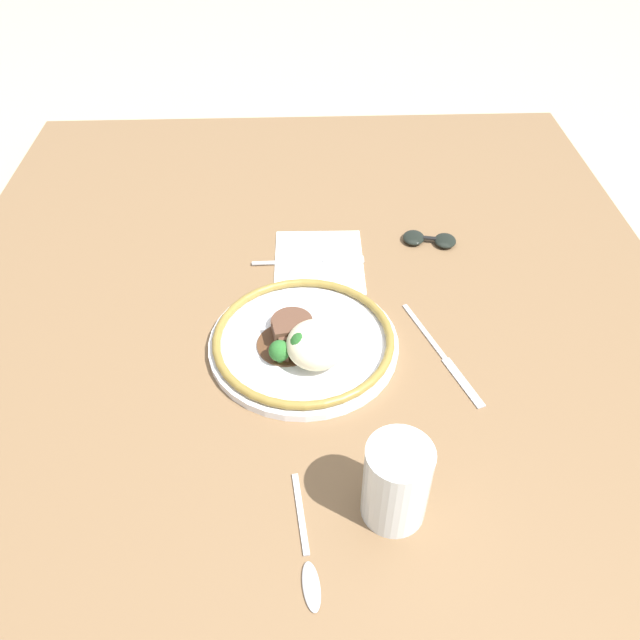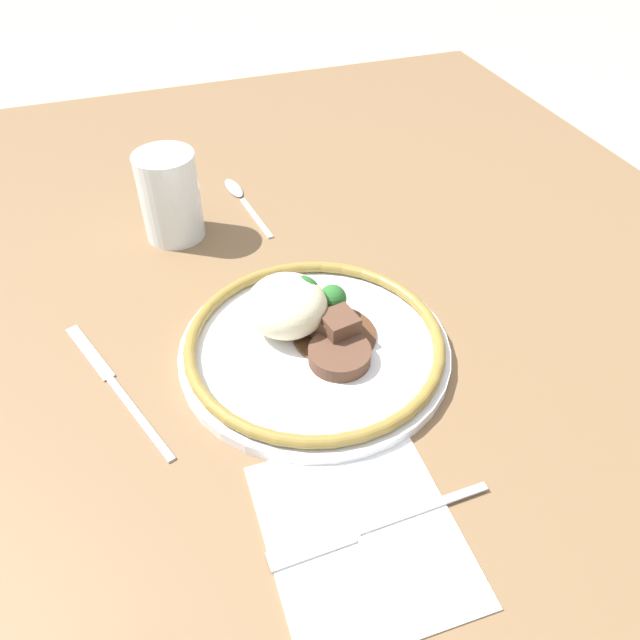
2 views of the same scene
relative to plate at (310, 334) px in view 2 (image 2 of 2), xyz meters
The scene contains 8 objects.
ground_plane 0.06m from the plate, 145.68° to the left, with size 8.00×8.00×0.00m, color tan.
dining_table 0.04m from the plate, 145.68° to the left, with size 1.46×1.14×0.04m.
napkin 0.21m from the plate, behind, with size 0.17×0.15×0.00m.
plate is the anchor object (origin of this frame).
juice_glass 0.26m from the plate, 20.60° to the left, with size 0.07×0.07×0.11m.
fork 0.21m from the plate, behind, with size 0.02×0.18×0.00m.
knife 0.19m from the plate, 85.19° to the left, with size 0.20×0.08×0.00m.
spoon 0.31m from the plate, ahead, with size 0.16×0.03×0.01m.
Camera 2 is at (-0.41, 0.13, 0.48)m, focal length 35.00 mm.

